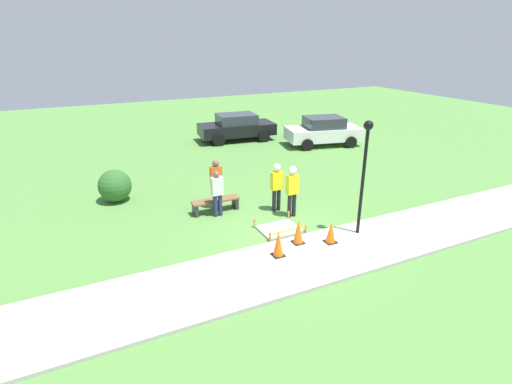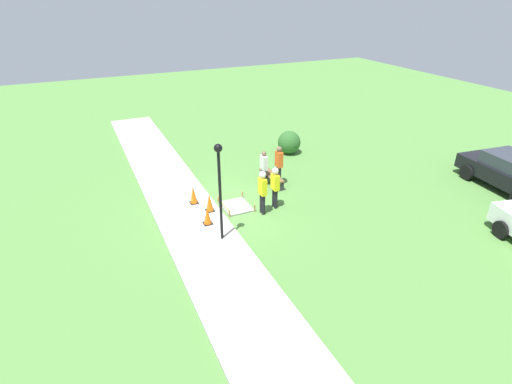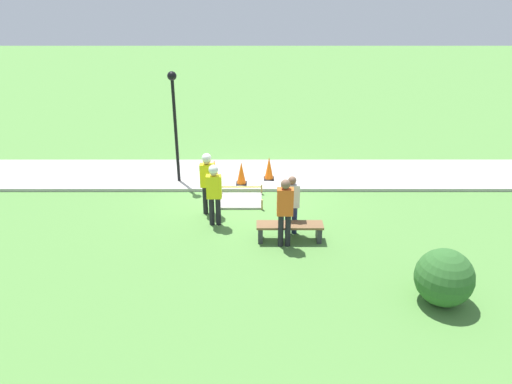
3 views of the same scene
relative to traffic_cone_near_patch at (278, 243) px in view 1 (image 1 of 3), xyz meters
name	(u,v)px [view 1 (image 1 of 3)]	position (x,y,z in m)	size (l,w,h in m)	color
ground_plane	(287,241)	(0.76, 0.80, -0.48)	(60.00, 60.00, 0.00)	#51843D
sidewalk	(310,259)	(0.76, -0.47, -0.43)	(28.00, 2.54, 0.10)	#ADAAA3
wet_concrete_patch	(280,229)	(0.89, 1.50, -0.44)	(1.33, 1.13, 0.32)	gray
traffic_cone_near_patch	(278,243)	(0.00, 0.00, 0.00)	(0.34, 0.34, 0.76)	black
traffic_cone_far_patch	(298,232)	(0.89, 0.39, 0.00)	(0.34, 0.34, 0.75)	black
traffic_cone_sidewalk_edge	(331,232)	(1.78, 0.00, -0.05)	(0.34, 0.34, 0.67)	black
park_bench	(216,203)	(-0.44, 3.79, -0.14)	(1.71, 0.44, 0.47)	#2D2D33
worker_supervisor	(277,183)	(1.54, 2.94, 0.57)	(0.40, 0.25, 1.75)	black
worker_assistant	(292,187)	(1.78, 2.27, 0.62)	(0.40, 0.26, 1.83)	black
bystander_in_orange_shirt	(216,181)	(-0.29, 4.06, 0.57)	(0.40, 0.24, 1.83)	black
bystander_in_gray_shirt	(217,191)	(-0.50, 3.42, 0.45)	(0.40, 0.22, 1.64)	navy
lamppost_near	(365,161)	(2.92, 0.15, 1.97)	(0.28, 0.28, 3.53)	black
parked_car_white	(323,131)	(8.35, 9.89, 0.34)	(4.45, 2.74, 1.61)	white
parked_car_black	(237,127)	(4.37, 13.08, 0.34)	(4.59, 2.49, 1.56)	black
shrub_rounded_near	(115,186)	(-3.48, 6.37, 0.13)	(1.22, 1.22, 1.22)	#2D6028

